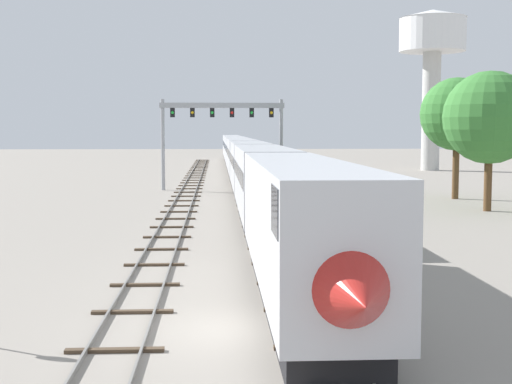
{
  "coord_description": "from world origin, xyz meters",
  "views": [
    {
      "loc": [
        -0.79,
        -20.52,
        5.83
      ],
      "look_at": [
        1.0,
        12.0,
        3.0
      ],
      "focal_mm": 50.11,
      "sensor_mm": 36.0,
      "label": 1
    }
  ],
  "objects_px": {
    "passenger_train": "(241,158)",
    "water_tower": "(432,45)",
    "trackside_tree_mid": "(490,118)",
    "signal_gantry": "(222,123)",
    "trackside_tree_left": "(457,114)"
  },
  "relations": [
    {
      "from": "passenger_train",
      "to": "water_tower",
      "type": "bearing_deg",
      "value": 35.43
    },
    {
      "from": "passenger_train",
      "to": "trackside_tree_mid",
      "type": "relative_size",
      "value": 13.48
    },
    {
      "from": "signal_gantry",
      "to": "water_tower",
      "type": "relative_size",
      "value": 0.53
    },
    {
      "from": "water_tower",
      "to": "trackside_tree_left",
      "type": "height_order",
      "value": "water_tower"
    },
    {
      "from": "signal_gantry",
      "to": "trackside_tree_left",
      "type": "distance_m",
      "value": 22.22
    },
    {
      "from": "water_tower",
      "to": "trackside_tree_left",
      "type": "bearing_deg",
      "value": -104.07
    },
    {
      "from": "trackside_tree_left",
      "to": "trackside_tree_mid",
      "type": "xyz_separation_m",
      "value": [
        -0.74,
        -9.17,
        -0.43
      ]
    },
    {
      "from": "trackside_tree_left",
      "to": "passenger_train",
      "type": "bearing_deg",
      "value": 127.72
    },
    {
      "from": "passenger_train",
      "to": "trackside_tree_left",
      "type": "height_order",
      "value": "trackside_tree_left"
    },
    {
      "from": "passenger_train",
      "to": "water_tower",
      "type": "xyz_separation_m",
      "value": [
        28.09,
        19.98,
        15.32
      ]
    },
    {
      "from": "water_tower",
      "to": "trackside_tree_left",
      "type": "relative_size",
      "value": 2.24
    },
    {
      "from": "signal_gantry",
      "to": "water_tower",
      "type": "height_order",
      "value": "water_tower"
    },
    {
      "from": "passenger_train",
      "to": "signal_gantry",
      "type": "height_order",
      "value": "signal_gantry"
    },
    {
      "from": "passenger_train",
      "to": "trackside_tree_left",
      "type": "distance_m",
      "value": 28.85
    },
    {
      "from": "trackside_tree_mid",
      "to": "passenger_train",
      "type": "bearing_deg",
      "value": 117.77
    }
  ]
}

